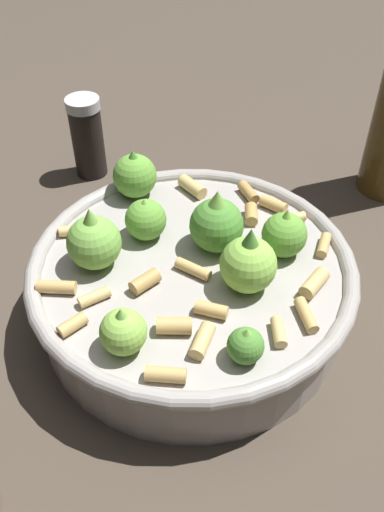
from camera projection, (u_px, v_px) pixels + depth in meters
name	position (u px, v px, depth m)	size (l,w,h in m)	color
ground_plane	(192.00, 312.00, 0.50)	(2.40, 2.40, 0.00)	#42382D
cooking_pan	(191.00, 280.00, 0.47)	(0.28, 0.28, 0.12)	#9E9993
pepper_shaker	(87.00, 137.00, 0.63)	(0.04, 0.04, 0.10)	black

